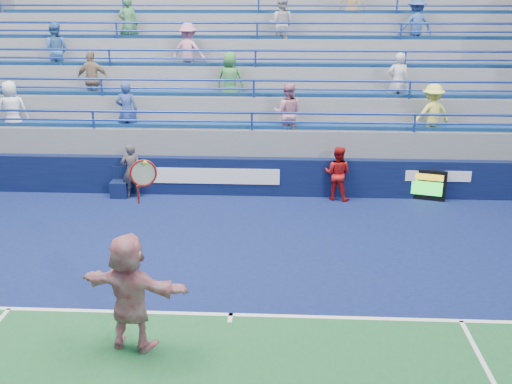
# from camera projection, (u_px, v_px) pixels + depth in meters

# --- Properties ---
(ground) EXTENTS (120.00, 120.00, 0.00)m
(ground) POSITION_uv_depth(u_px,v_px,m) (231.00, 316.00, 10.30)
(ground) COLOR #333538
(sponsor_wall) EXTENTS (18.00, 0.32, 1.10)m
(sponsor_wall) POSITION_uv_depth(u_px,v_px,m) (252.00, 177.00, 16.24)
(sponsor_wall) COLOR #090F35
(sponsor_wall) RESTS_ON ground
(bleacher_stand) EXTENTS (18.00, 5.60, 6.13)m
(bleacher_stand) POSITION_uv_depth(u_px,v_px,m) (258.00, 115.00, 19.46)
(bleacher_stand) COLOR slate
(bleacher_stand) RESTS_ON ground
(serve_speed_board) EXTENTS (1.25, 0.46, 0.87)m
(serve_speed_board) POSITION_uv_depth(u_px,v_px,m) (423.00, 185.00, 15.91)
(serve_speed_board) COLOR black
(serve_speed_board) RESTS_ON ground
(judge_chair) EXTENTS (0.48, 0.48, 0.84)m
(judge_chair) POSITION_uv_depth(u_px,v_px,m) (120.00, 188.00, 16.19)
(judge_chair) COLOR #0C163B
(judge_chair) RESTS_ON ground
(tennis_player) EXTENTS (1.94, 1.00, 3.21)m
(tennis_player) POSITION_uv_depth(u_px,v_px,m) (130.00, 292.00, 9.09)
(tennis_player) COLOR silver
(tennis_player) RESTS_ON ground
(line_judge) EXTENTS (0.64, 0.49, 1.57)m
(line_judge) POSITION_uv_depth(u_px,v_px,m) (131.00, 171.00, 15.97)
(line_judge) COLOR black
(line_judge) RESTS_ON ground
(ball_girl) EXTENTS (0.90, 0.80, 1.54)m
(ball_girl) POSITION_uv_depth(u_px,v_px,m) (337.00, 173.00, 15.80)
(ball_girl) COLOR #B01414
(ball_girl) RESTS_ON ground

